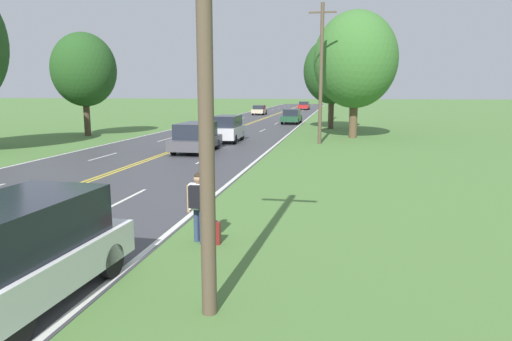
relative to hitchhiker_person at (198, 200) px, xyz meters
name	(u,v)px	position (x,y,z in m)	size (l,w,h in m)	color
hitchhiker_person	(198,200)	(0.00, 0.00, 0.00)	(0.57, 0.41, 1.68)	navy
suitcase	(212,233)	(0.30, 0.01, -0.77)	(0.41, 0.20, 0.58)	maroon
utility_pole_foreground	(205,75)	(1.20, -3.26, 2.73)	(1.80, 0.24, 7.23)	brown
utility_pole_midground	(321,73)	(1.84, 21.12, 3.70)	(1.80, 0.24, 9.14)	brown
utility_pole_far	(332,87)	(2.14, 45.49, 2.94)	(1.80, 0.24, 7.64)	brown
tree_behind_sign	(84,70)	(-16.64, 23.51, 4.12)	(4.96, 4.96, 8.02)	#473828
tree_mid_treeline	(332,71)	(2.30, 34.01, 4.33)	(5.30, 5.30, 8.43)	#473828
tree_right_cluster	(355,60)	(4.15, 25.67, 4.77)	(6.20, 6.20, 9.39)	brown
car_white_van_nearest	(21,249)	(-1.98, -3.44, -0.10)	(2.11, 4.16, 1.80)	black
car_dark_grey_van_approaching	(196,137)	(-5.08, 15.63, -0.14)	(1.95, 4.71, 1.71)	black
car_silver_suv_mid_near	(227,128)	(-4.56, 21.10, -0.07)	(1.84, 4.07, 1.84)	black
car_dark_green_sedan_mid_far	(292,116)	(-2.05, 40.05, -0.22)	(2.00, 4.44, 1.58)	black
car_champagne_sedan_receding	(259,110)	(-8.77, 57.87, -0.28)	(1.78, 4.20, 1.43)	black
car_red_sedan_distant	(304,105)	(-3.73, 78.62, -0.24)	(2.05, 4.85, 1.54)	black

